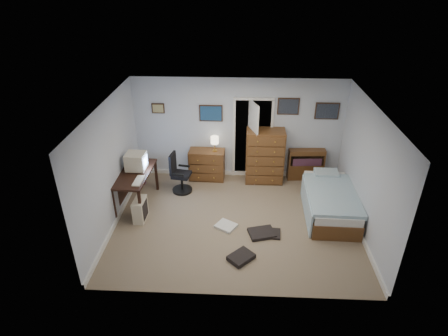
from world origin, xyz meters
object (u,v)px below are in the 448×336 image
Objects in this scene: office_chair at (179,177)px; bed at (329,201)px; tall_dresser at (265,156)px; computer_desk at (131,180)px; low_dresser at (207,165)px.

bed is (3.33, -0.75, -0.08)m from office_chair.
tall_dresser is at bearing 26.85° from office_chair.
office_chair is 2.11m from tall_dresser.
low_dresser is (1.54, 1.24, -0.24)m from computer_desk.
tall_dresser reaches higher than computer_desk.
computer_desk is 3.19m from tall_dresser.
tall_dresser is at bearing 1.82° from low_dresser.
bed is (1.33, -1.35, -0.37)m from tall_dresser.
computer_desk is 1.65× the size of low_dresser.
tall_dresser reaches higher than bed.
bed is (4.28, -0.14, -0.32)m from computer_desk.
bed is at bearing -23.86° from low_dresser.
computer_desk reaches higher than bed.
office_chair is 3.41m from bed.
tall_dresser reaches higher than office_chair.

